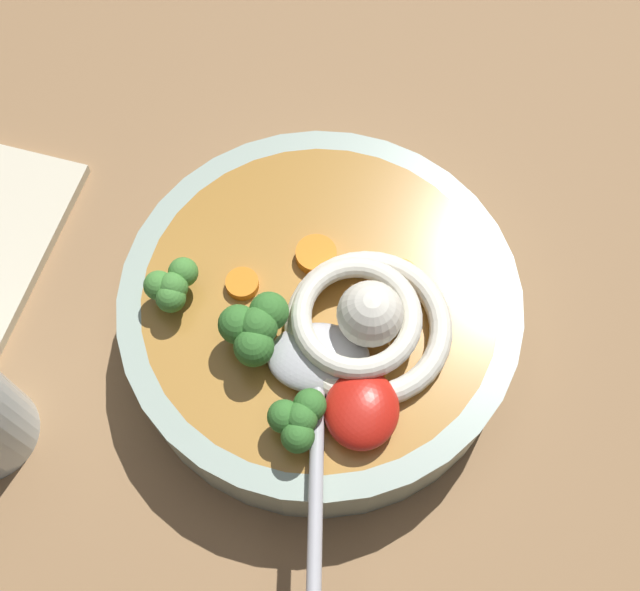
# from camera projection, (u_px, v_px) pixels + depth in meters

# --- Properties ---
(table_slab) EXTENTS (1.24, 1.24, 0.04)m
(table_slab) POSITION_uv_depth(u_px,v_px,m) (351.00, 369.00, 0.52)
(table_slab) COLOR #936D47
(table_slab) RESTS_ON ground
(soup_bowl) EXTENTS (0.25, 0.25, 0.05)m
(soup_bowl) POSITION_uv_depth(u_px,v_px,m) (320.00, 313.00, 0.49)
(soup_bowl) COLOR #9EB2A3
(soup_bowl) RESTS_ON table_slab
(noodle_pile) EXTENTS (0.11, 0.11, 0.04)m
(noodle_pile) POSITION_uv_depth(u_px,v_px,m) (368.00, 318.00, 0.44)
(noodle_pile) COLOR silver
(noodle_pile) RESTS_ON soup_bowl
(soup_spoon) EXTENTS (0.18, 0.07, 0.02)m
(soup_spoon) POSITION_uv_depth(u_px,v_px,m) (318.00, 380.00, 0.43)
(soup_spoon) COLOR #B7B7BC
(soup_spoon) RESTS_ON soup_bowl
(chili_sauce_dollop) EXTENTS (0.05, 0.04, 0.02)m
(chili_sauce_dollop) POSITION_uv_depth(u_px,v_px,m) (362.00, 410.00, 0.42)
(chili_sauce_dollop) COLOR red
(chili_sauce_dollop) RESTS_ON soup_bowl
(broccoli_floret_near_spoon) EXTENTS (0.05, 0.04, 0.04)m
(broccoli_floret_near_spoon) POSITION_uv_depth(u_px,v_px,m) (255.00, 328.00, 0.43)
(broccoli_floret_near_spoon) COLOR #7A9E60
(broccoli_floret_near_spoon) RESTS_ON soup_bowl
(broccoli_floret_beside_noodles) EXTENTS (0.04, 0.03, 0.03)m
(broccoli_floret_beside_noodles) POSITION_uv_depth(u_px,v_px,m) (172.00, 284.00, 0.45)
(broccoli_floret_beside_noodles) COLOR #7A9E60
(broccoli_floret_beside_noodles) RESTS_ON soup_bowl
(broccoli_floret_center) EXTENTS (0.04, 0.03, 0.03)m
(broccoli_floret_center) POSITION_uv_depth(u_px,v_px,m) (298.00, 419.00, 0.41)
(broccoli_floret_center) COLOR #7A9E60
(broccoli_floret_center) RESTS_ON soup_bowl
(carrot_slice_extra_a) EXTENTS (0.02, 0.02, 0.01)m
(carrot_slice_extra_a) POSITION_uv_depth(u_px,v_px,m) (242.00, 284.00, 0.47)
(carrot_slice_extra_a) COLOR orange
(carrot_slice_extra_a) RESTS_ON soup_bowl
(carrot_slice_right) EXTENTS (0.02, 0.02, 0.01)m
(carrot_slice_right) POSITION_uv_depth(u_px,v_px,m) (365.00, 377.00, 0.44)
(carrot_slice_right) COLOR orange
(carrot_slice_right) RESTS_ON soup_bowl
(carrot_slice_far) EXTENTS (0.02, 0.02, 0.01)m
(carrot_slice_far) POSITION_uv_depth(u_px,v_px,m) (399.00, 278.00, 0.47)
(carrot_slice_far) COLOR orange
(carrot_slice_far) RESTS_ON soup_bowl
(carrot_slice_extra_b) EXTENTS (0.03, 0.03, 0.01)m
(carrot_slice_extra_b) POSITION_uv_depth(u_px,v_px,m) (316.00, 255.00, 0.47)
(carrot_slice_extra_b) COLOR orange
(carrot_slice_extra_b) RESTS_ON soup_bowl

